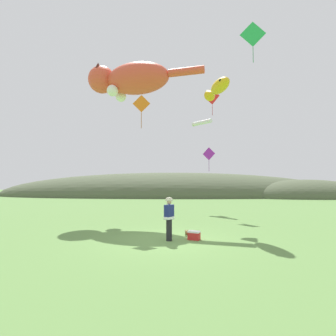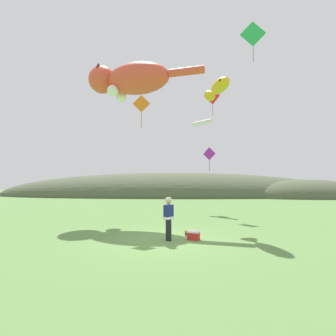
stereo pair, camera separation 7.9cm
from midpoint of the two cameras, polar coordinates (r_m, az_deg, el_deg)
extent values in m
plane|color=#5B8442|center=(11.32, -0.39, -15.42)|extent=(120.00, 120.00, 0.00)
ellipsoid|color=#4C563D|center=(43.07, 1.12, -6.07)|extent=(57.36, 15.24, 7.59)
ellipsoid|color=#4C563D|center=(43.87, 28.11, -5.69)|extent=(19.48, 9.71, 5.29)
cylinder|color=black|center=(11.11, 0.33, -13.34)|extent=(0.24, 0.24, 0.88)
cube|color=navy|center=(11.00, 0.33, -9.55)|extent=(0.43, 0.46, 0.60)
cube|color=white|center=(11.03, 0.33, -10.79)|extent=(0.46, 0.49, 0.10)
sphere|color=tan|center=(10.96, 0.33, -7.42)|extent=(0.20, 0.20, 0.20)
cylinder|color=#B2AD99|center=(10.95, 0.33, -6.95)|extent=(0.30, 0.30, 0.09)
cylinder|color=#B2AD99|center=(10.95, 0.33, -6.64)|extent=(0.20, 0.20, 0.07)
cylinder|color=olive|center=(12.16, 4.17, -13.88)|extent=(0.10, 0.20, 0.20)
cylinder|color=brown|center=(12.16, 3.92, -13.88)|extent=(0.02, 0.27, 0.27)
cylinder|color=brown|center=(12.16, 4.42, -13.87)|extent=(0.02, 0.27, 0.27)
cube|color=red|center=(11.41, 5.79, -14.54)|extent=(0.56, 0.47, 0.30)
cube|color=white|center=(11.37, 5.79, -13.65)|extent=(0.57, 0.48, 0.06)
ellipsoid|color=#E04C33|center=(19.69, -6.44, 18.78)|extent=(5.07, 3.49, 2.19)
ellipsoid|color=white|center=(19.63, -7.07, 17.61)|extent=(3.23, 2.04, 1.21)
sphere|color=#E04C33|center=(20.96, -14.02, 18.12)|extent=(1.98, 1.98, 1.98)
cone|color=#4E1A11|center=(20.79, -14.80, 20.44)|extent=(0.86, 0.86, 0.66)
cone|color=#4E1A11|center=(21.66, -13.24, 19.45)|extent=(0.86, 0.86, 0.66)
sphere|color=white|center=(19.45, -11.82, 16.16)|extent=(0.79, 0.79, 0.79)
sphere|color=white|center=(20.57, -10.02, 15.08)|extent=(0.79, 0.79, 0.79)
cylinder|color=#E04C33|center=(18.76, 4.17, 20.25)|extent=(2.47, 1.11, 0.53)
ellipsoid|color=gold|center=(16.35, 11.39, 17.10)|extent=(1.23, 2.23, 0.75)
cone|color=gold|center=(17.59, 9.61, 15.64)|extent=(0.87, 0.83, 0.75)
cone|color=gold|center=(16.41, 11.47, 18.21)|extent=(0.41, 0.41, 0.35)
sphere|color=black|center=(15.68, 11.46, 18.22)|extent=(0.17, 0.17, 0.17)
cylinder|color=white|center=(23.63, 7.61, 9.80)|extent=(1.65, 1.70, 0.36)
torus|color=white|center=(24.27, 5.77, 9.45)|extent=(0.36, 0.35, 0.44)
cube|color=purple|center=(21.68, 9.09, 3.08)|extent=(0.95, 0.52, 1.07)
cylinder|color=black|center=(21.69, 9.08, 3.08)|extent=(0.64, 0.36, 0.02)
cube|color=#6B1A7C|center=(21.60, 9.11, 0.49)|extent=(0.03, 0.02, 0.90)
cube|color=green|center=(16.99, 18.13, 26.00)|extent=(1.42, 0.19, 1.43)
cylinder|color=black|center=(17.00, 18.12, 25.98)|extent=(0.95, 0.13, 0.02)
cube|color=#1A7C35|center=(16.46, 18.19, 22.44)|extent=(0.03, 0.01, 0.90)
cube|color=red|center=(22.40, 9.80, 15.04)|extent=(1.10, 0.69, 1.28)
cylinder|color=black|center=(22.41, 9.79, 15.03)|extent=(0.74, 0.47, 0.02)
cube|color=maroon|center=(22.09, 9.82, 12.35)|extent=(0.03, 0.02, 0.90)
cube|color=orange|center=(15.11, -5.67, 13.77)|extent=(0.98, 0.03, 0.98)
cylinder|color=black|center=(15.13, -5.66, 13.76)|extent=(0.66, 0.03, 0.02)
cube|color=#A95011|center=(14.87, -5.68, 10.29)|extent=(0.03, 0.01, 0.90)
camera|label=1|loc=(0.04, -89.85, -0.01)|focal=28.00mm
camera|label=2|loc=(0.04, 90.15, 0.01)|focal=28.00mm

